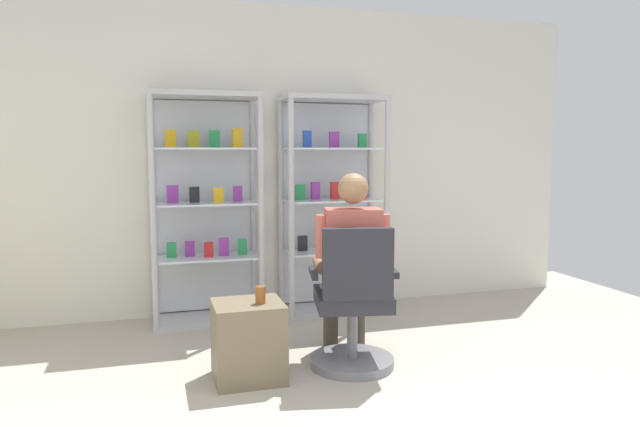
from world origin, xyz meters
TOP-DOWN VIEW (x-y plane):
  - back_wall at (0.00, 3.00)m, footprint 6.00×0.10m
  - display_cabinet_left at (-0.55, 2.76)m, footprint 0.90×0.45m
  - display_cabinet_right at (0.55, 2.76)m, footprint 0.90×0.45m
  - office_chair at (0.26, 1.35)m, footprint 0.61×0.57m
  - seated_shopkeeper at (0.29, 1.51)m, footprint 0.54×0.61m
  - storage_crate at (-0.43, 1.37)m, footprint 0.43×0.39m
  - tea_glass at (-0.36, 1.33)m, footprint 0.06×0.06m

SIDE VIEW (x-z plane):
  - storage_crate at x=-0.43m, z-range 0.00..0.49m
  - office_chair at x=0.26m, z-range -0.09..0.87m
  - tea_glass at x=-0.36m, z-range 0.49..0.60m
  - seated_shopkeeper at x=0.29m, z-range 0.07..1.36m
  - display_cabinet_right at x=0.55m, z-range 0.01..1.91m
  - display_cabinet_left at x=-0.55m, z-range 0.01..1.91m
  - back_wall at x=0.00m, z-range 0.00..2.70m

